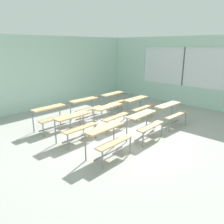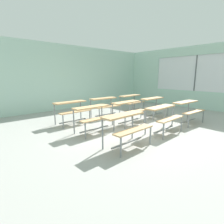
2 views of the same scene
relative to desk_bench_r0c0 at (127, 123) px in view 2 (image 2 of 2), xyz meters
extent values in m
cube|color=#9E9E99|center=(1.05, 0.69, -0.59)|extent=(10.00, 9.00, 0.05)
cube|color=silver|center=(1.05, 5.19, 0.94)|extent=(10.00, 0.12, 3.00)
cube|color=silver|center=(6.05, 0.69, -0.14)|extent=(0.12, 9.00, 0.85)
cube|color=silver|center=(6.05, 0.69, 2.21)|extent=(0.12, 9.00, 0.45)
cube|color=silver|center=(6.05, 4.24, 1.14)|extent=(0.12, 1.90, 1.70)
cube|color=white|center=(6.05, 1.19, 1.14)|extent=(0.02, 4.20, 1.70)
cube|color=#4C5156|center=(6.05, 1.19, 1.14)|extent=(0.06, 0.05, 1.70)
cube|color=tan|center=(0.00, 0.11, 0.16)|extent=(1.11, 0.35, 0.04)
cube|color=tan|center=(0.01, -0.21, -0.12)|extent=(1.11, 0.25, 0.03)
cylinder|color=gray|center=(-0.51, 0.23, -0.20)|extent=(0.04, 0.04, 0.72)
cylinder|color=gray|center=(0.49, 0.26, -0.20)|extent=(0.04, 0.04, 0.72)
cylinder|color=gray|center=(-0.49, -0.32, -0.34)|extent=(0.04, 0.04, 0.44)
cylinder|color=gray|center=(0.51, -0.28, -0.34)|extent=(0.04, 0.04, 0.44)
cube|color=gray|center=(0.00, -0.03, -0.46)|extent=(1.00, 0.06, 0.03)
cube|color=tan|center=(1.50, 0.12, 0.16)|extent=(1.11, 0.36, 0.04)
cube|color=tan|center=(1.51, -0.20, -0.12)|extent=(1.11, 0.26, 0.03)
cylinder|color=gray|center=(0.99, 0.24, -0.20)|extent=(0.04, 0.04, 0.72)
cylinder|color=gray|center=(1.99, 0.27, -0.20)|extent=(0.04, 0.04, 0.72)
cylinder|color=gray|center=(1.02, -0.31, -0.34)|extent=(0.04, 0.04, 0.44)
cylinder|color=gray|center=(2.01, -0.28, -0.34)|extent=(0.04, 0.04, 0.44)
cube|color=gray|center=(1.50, -0.02, -0.46)|extent=(1.00, 0.07, 0.03)
cube|color=tan|center=(2.97, 0.11, 0.16)|extent=(1.11, 0.37, 0.04)
cube|color=tan|center=(2.96, -0.21, -0.12)|extent=(1.11, 0.27, 0.03)
cylinder|color=gray|center=(2.48, 0.27, -0.20)|extent=(0.04, 0.04, 0.72)
cylinder|color=gray|center=(3.48, 0.23, -0.20)|extent=(0.04, 0.04, 0.72)
cylinder|color=gray|center=(2.45, -0.28, -0.34)|extent=(0.04, 0.04, 0.44)
cylinder|color=gray|center=(3.45, -0.32, -0.34)|extent=(0.04, 0.04, 0.44)
cube|color=gray|center=(2.96, -0.03, -0.46)|extent=(1.00, 0.07, 0.03)
cube|color=tan|center=(0.04, 1.44, 0.16)|extent=(1.11, 0.34, 0.04)
cube|color=tan|center=(0.05, 1.12, -0.12)|extent=(1.10, 0.24, 0.03)
cylinder|color=gray|center=(-0.46, 1.57, -0.20)|extent=(0.04, 0.04, 0.72)
cylinder|color=gray|center=(0.54, 1.59, -0.20)|extent=(0.04, 0.04, 0.72)
cylinder|color=gray|center=(-0.45, 1.02, -0.34)|extent=(0.04, 0.04, 0.44)
cylinder|color=gray|center=(0.55, 1.04, -0.34)|extent=(0.04, 0.04, 0.44)
cube|color=gray|center=(0.05, 1.30, -0.46)|extent=(1.00, 0.05, 0.03)
cube|color=tan|center=(1.44, 1.41, 0.16)|extent=(1.11, 0.37, 0.04)
cube|color=tan|center=(1.45, 1.09, -0.12)|extent=(1.11, 0.27, 0.03)
cylinder|color=gray|center=(0.93, 1.53, -0.20)|extent=(0.04, 0.04, 0.72)
cylinder|color=gray|center=(1.93, 1.57, -0.20)|extent=(0.04, 0.04, 0.72)
cylinder|color=gray|center=(0.95, 0.98, -0.34)|extent=(0.04, 0.04, 0.44)
cylinder|color=gray|center=(1.95, 1.02, -0.34)|extent=(0.04, 0.04, 0.44)
cube|color=gray|center=(1.44, 1.27, -0.46)|extent=(1.00, 0.08, 0.03)
cube|color=tan|center=(2.92, 1.42, 0.16)|extent=(1.11, 0.34, 0.04)
cube|color=tan|center=(2.93, 1.10, -0.12)|extent=(1.10, 0.24, 0.03)
cylinder|color=gray|center=(2.42, 1.55, -0.20)|extent=(0.04, 0.04, 0.72)
cylinder|color=gray|center=(3.42, 1.57, -0.20)|extent=(0.04, 0.04, 0.72)
cylinder|color=gray|center=(2.43, 1.00, -0.34)|extent=(0.04, 0.04, 0.44)
cylinder|color=gray|center=(3.43, 1.02, -0.34)|extent=(0.04, 0.04, 0.44)
cube|color=gray|center=(2.92, 1.28, -0.46)|extent=(1.00, 0.05, 0.03)
cube|color=tan|center=(0.04, 2.67, 0.16)|extent=(1.11, 0.35, 0.04)
cube|color=tan|center=(0.05, 2.35, -0.12)|extent=(1.11, 0.25, 0.03)
cylinder|color=gray|center=(-0.47, 2.79, -0.20)|extent=(0.04, 0.04, 0.72)
cylinder|color=gray|center=(0.53, 2.82, -0.20)|extent=(0.04, 0.04, 0.72)
cylinder|color=gray|center=(-0.45, 2.24, -0.34)|extent=(0.04, 0.04, 0.44)
cylinder|color=gray|center=(0.55, 2.27, -0.34)|extent=(0.04, 0.04, 0.44)
cube|color=gray|center=(0.04, 2.53, -0.46)|extent=(1.00, 0.06, 0.03)
cube|color=tan|center=(1.49, 2.69, 0.16)|extent=(1.11, 0.35, 0.04)
cube|color=tan|center=(1.48, 2.37, -0.12)|extent=(1.11, 0.25, 0.03)
cylinder|color=gray|center=(1.00, 2.85, -0.20)|extent=(0.04, 0.04, 0.72)
cylinder|color=gray|center=(2.00, 2.82, -0.20)|extent=(0.04, 0.04, 0.72)
cylinder|color=gray|center=(0.98, 2.30, -0.34)|extent=(0.04, 0.04, 0.44)
cylinder|color=gray|center=(1.98, 2.27, -0.34)|extent=(0.04, 0.04, 0.44)
cube|color=gray|center=(1.49, 2.55, -0.46)|extent=(1.00, 0.06, 0.03)
cube|color=tan|center=(2.97, 2.65, 0.16)|extent=(1.11, 0.38, 0.04)
cube|color=tan|center=(2.99, 2.33, -0.12)|extent=(1.11, 0.28, 0.03)
cylinder|color=gray|center=(2.46, 2.76, -0.20)|extent=(0.04, 0.04, 0.72)
cylinder|color=gray|center=(3.46, 2.81, -0.20)|extent=(0.04, 0.04, 0.72)
cylinder|color=gray|center=(2.49, 2.21, -0.34)|extent=(0.04, 0.04, 0.44)
cylinder|color=gray|center=(3.49, 2.26, -0.34)|extent=(0.04, 0.04, 0.44)
cube|color=gray|center=(2.98, 2.51, -0.46)|extent=(1.00, 0.08, 0.03)
camera|label=1|loc=(-3.52, -3.48, 2.08)|focal=35.85mm
camera|label=2|loc=(-2.75, -2.61, 1.04)|focal=28.00mm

